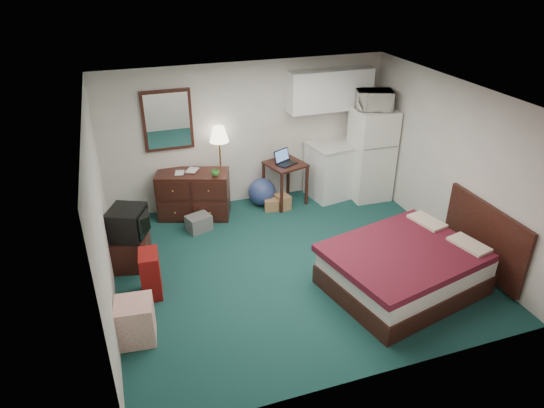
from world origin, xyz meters
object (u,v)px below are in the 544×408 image
object	(u,v)px
dresser	(194,194)
floor_lamp	(221,169)
kitchen_counter	(334,170)
desk	(285,183)
fridge	(371,154)
tv_stand	(132,251)
bed	(404,269)
suitcase	(151,274)

from	to	relation	value
dresser	floor_lamp	size ratio (longest dim) A/B	0.79
kitchen_counter	desk	bearing A→B (deg)	172.07
fridge	tv_stand	world-z (taller)	fridge
floor_lamp	bed	xyz separation A→B (m)	(1.77, -3.05, -0.45)
bed	suitcase	world-z (taller)	suitcase
tv_stand	suitcase	bearing A→B (deg)	-64.14
bed	tv_stand	world-z (taller)	bed
kitchen_counter	tv_stand	xyz separation A→B (m)	(-3.75, -1.18, -0.25)
desk	tv_stand	xyz separation A→B (m)	(-2.78, -1.16, -0.14)
floor_lamp	suitcase	distance (m)	2.59
desk	dresser	bearing A→B (deg)	162.39
kitchen_counter	bed	size ratio (longest dim) A/B	0.51
desk	suitcase	bearing A→B (deg)	-159.45
dresser	suitcase	bearing A→B (deg)	-96.89
dresser	bed	world-z (taller)	dresser
kitchen_counter	floor_lamp	bearing A→B (deg)	166.86
floor_lamp	tv_stand	size ratio (longest dim) A/B	2.82
fridge	bed	world-z (taller)	fridge
desk	fridge	size ratio (longest dim) A/B	0.47
dresser	floor_lamp	bearing A→B (deg)	32.25
desk	floor_lamp	bearing A→B (deg)	155.47
bed	dresser	bearing A→B (deg)	115.19
fridge	floor_lamp	bearing A→B (deg)	174.31
dresser	kitchen_counter	size ratio (longest dim) A/B	1.21
floor_lamp	kitchen_counter	size ratio (longest dim) A/B	1.53
bed	fridge	bearing A→B (deg)	58.23
floor_lamp	tv_stand	distance (m)	2.18
tv_stand	suitcase	world-z (taller)	suitcase
dresser	tv_stand	bearing A→B (deg)	-114.76
fridge	kitchen_counter	bearing A→B (deg)	159.43
tv_stand	desk	bearing A→B (deg)	34.78
bed	suitcase	xyz separation A→B (m)	(-3.23, 0.95, 0.02)
fridge	bed	distance (m)	2.86
bed	suitcase	bearing A→B (deg)	150.78
floor_lamp	bed	world-z (taller)	floor_lamp
kitchen_counter	suitcase	bearing A→B (deg)	-160.51
desk	bed	world-z (taller)	desk
desk	bed	size ratio (longest dim) A/B	0.40
kitchen_counter	fridge	world-z (taller)	fridge
dresser	fridge	distance (m)	3.24
dresser	floor_lamp	xyz separation A→B (m)	(0.52, 0.12, 0.35)
dresser	bed	distance (m)	3.71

